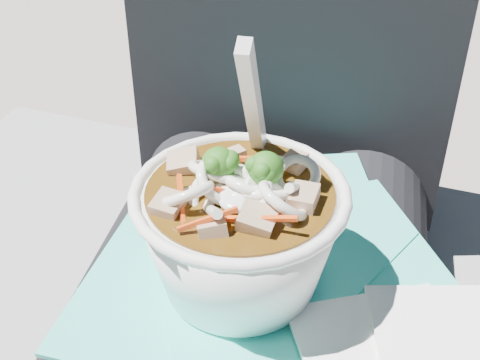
% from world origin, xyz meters
% --- Properties ---
extents(lap, '(0.32, 0.48, 0.14)m').
position_xyz_m(lap, '(0.00, 0.00, 0.54)').
color(lap, black).
rests_on(lap, stone_ledge).
extents(person_body, '(0.34, 0.94, 1.01)m').
position_xyz_m(person_body, '(0.00, 0.09, 0.56)').
color(person_body, black).
rests_on(person_body, ground).
extents(plastic_bag, '(0.31, 0.43, 0.01)m').
position_xyz_m(plastic_bag, '(0.02, -0.01, 0.61)').
color(plastic_bag, '#31D0BD').
rests_on(plastic_bag, lap).
extents(napkins, '(0.19, 0.16, 0.01)m').
position_xyz_m(napkins, '(0.13, -0.05, 0.62)').
color(napkins, white).
rests_on(napkins, plastic_bag).
extents(udon_bowl, '(0.19, 0.19, 0.20)m').
position_xyz_m(udon_bowl, '(-0.00, -0.01, 0.68)').
color(udon_bowl, white).
rests_on(udon_bowl, plastic_bag).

